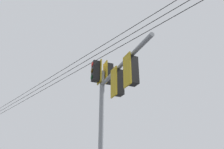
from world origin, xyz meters
name	(u,v)px	position (x,y,z in m)	size (l,w,h in m)	color
signal_mast_assembly	(109,97)	(0.13, 0.45, 4.59)	(3.51, 2.71, 6.45)	gray
overhead_wire_span	(84,62)	(-1.27, -1.12, 7.00)	(16.58, 24.65, 0.88)	black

